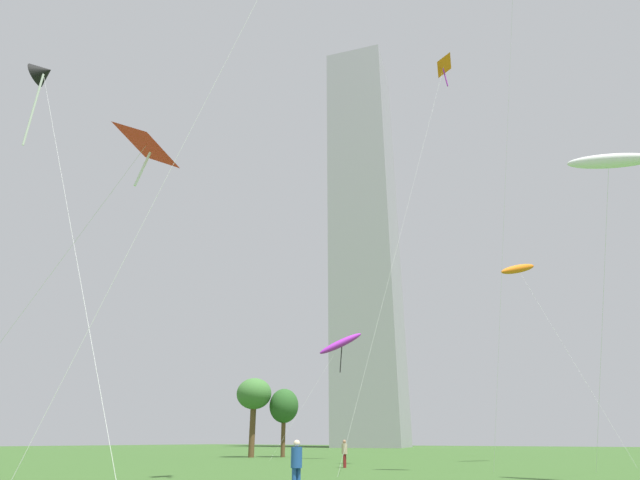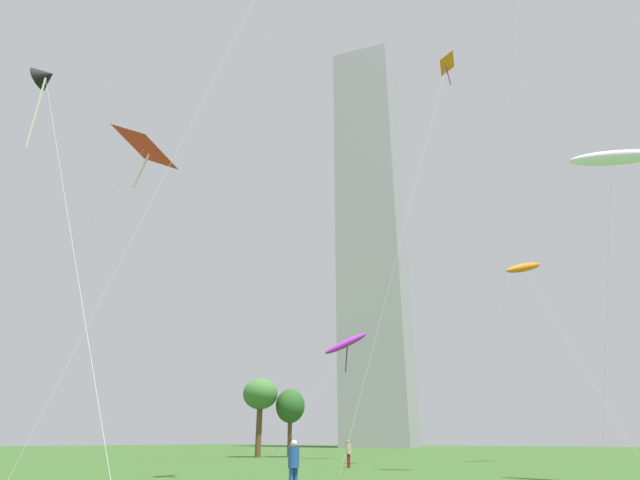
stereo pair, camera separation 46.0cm
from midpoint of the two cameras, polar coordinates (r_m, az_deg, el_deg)
name	(u,v)px [view 1 (the left image)]	position (r m, az deg, el deg)	size (l,w,h in m)	color
person_standing_0	(296,463)	(17.84, -3.56, -24.41)	(0.37, 0.37, 1.66)	#1E478C
person_standing_1	(345,451)	(34.58, 2.45, -23.32)	(0.37, 0.37, 1.66)	maroon
kite_flying_0	(43,74)	(30.47, -29.88, 16.38)	(12.60, 1.65, 20.01)	silver
kite_flying_3	(518,269)	(46.19, 21.71, -3.15)	(7.33, 5.37, 16.35)	silver
kite_flying_4	(146,147)	(22.36, -20.14, 10.09)	(10.31, 3.62, 13.84)	silver
kite_flying_5	(609,161)	(27.59, 30.11, 7.91)	(6.08, 8.92, 15.14)	silver
kite_flying_7	(341,344)	(48.86, 2.14, -11.93)	(6.21, 6.73, 11.70)	silver
kite_flying_8	(443,70)	(43.40, 13.77, 18.58)	(5.34, 10.76, 30.69)	silver
park_tree_0	(254,395)	(54.79, -7.92, -17.40)	(3.66, 3.66, 7.76)	brown
park_tree_1	(284,406)	(55.15, -4.46, -18.70)	(3.07, 3.07, 6.74)	brown
distant_highrise_0	(365,230)	(133.59, 5.13, 1.17)	(15.72, 18.23, 108.76)	#939399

